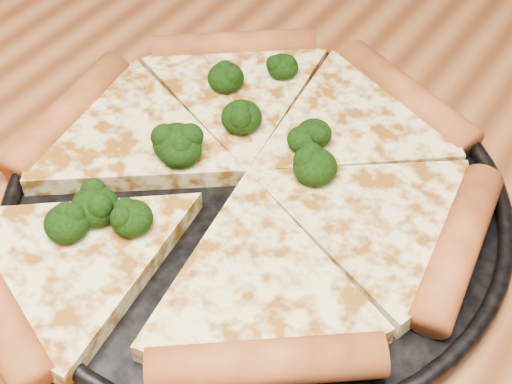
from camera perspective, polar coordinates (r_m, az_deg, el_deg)
The scene contains 4 objects.
dining_table at distance 0.57m, azimuth 8.39°, elevation -13.91°, with size 1.20×0.90×0.75m.
pizza_pan at distance 0.54m, azimuth 0.00°, elevation -0.61°, with size 0.36×0.36×0.02m.
pizza at distance 0.54m, azimuth -1.25°, elevation 1.11°, with size 0.35×0.40×0.03m.
broccoli_florets at distance 0.54m, azimuth -3.94°, elevation 3.12°, with size 0.14×0.25×0.03m.
Camera 1 is at (0.09, -0.28, 1.15)m, focal length 53.21 mm.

